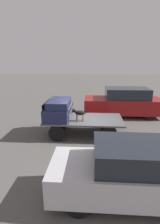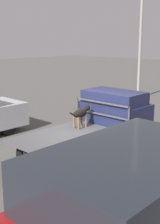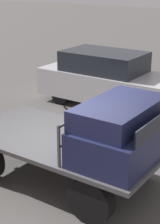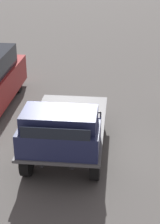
% 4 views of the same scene
% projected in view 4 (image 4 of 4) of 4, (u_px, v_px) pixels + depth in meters
% --- Properties ---
extents(ground_plane, '(80.00, 80.00, 0.00)m').
position_uv_depth(ground_plane, '(68.00, 151.00, 10.83)').
color(ground_plane, '#514F4C').
extents(flatbed_truck, '(4.01, 2.08, 0.88)m').
position_uv_depth(flatbed_truck, '(67.00, 131.00, 10.56)').
color(flatbed_truck, black).
rests_on(flatbed_truck, ground).
extents(truck_cab, '(1.22, 1.96, 0.98)m').
position_uv_depth(truck_cab, '(59.00, 132.00, 9.07)').
color(truck_cab, '#1E2347').
rests_on(truck_cab, flatbed_truck).
extents(truck_headboard, '(0.04, 1.96, 0.74)m').
position_uv_depth(truck_headboard, '(63.00, 119.00, 9.64)').
color(truck_headboard, '#4C4C4F').
rests_on(truck_headboard, flatbed_truck).
extents(dog, '(0.83, 0.24, 0.66)m').
position_uv_depth(dog, '(80.00, 115.00, 10.04)').
color(dog, brown).
rests_on(dog, flatbed_truck).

